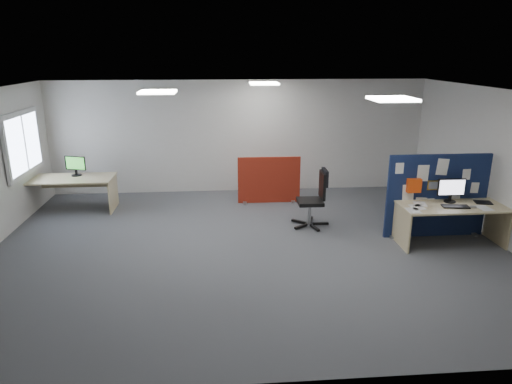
{
  "coord_description": "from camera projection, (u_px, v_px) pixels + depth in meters",
  "views": [
    {
      "loc": [
        -0.49,
        -7.44,
        3.31
      ],
      "look_at": [
        0.12,
        0.05,
        1.0
      ],
      "focal_mm": 32.0,
      "sensor_mm": 36.0,
      "label": 1
    }
  ],
  "objects": [
    {
      "name": "floor",
      "position": [
        249.0,
        247.0,
        8.1
      ],
      "size": [
        9.0,
        9.0,
        0.0
      ],
      "primitive_type": "plane",
      "color": "#4F5257",
      "rests_on": "ground"
    },
    {
      "name": "wall_front",
      "position": [
        273.0,
        266.0,
        4.37
      ],
      "size": [
        9.0,
        0.02,
        2.7
      ],
      "primitive_type": "cube",
      "color": "silver",
      "rests_on": "floor"
    },
    {
      "name": "mouse",
      "position": [
        473.0,
        207.0,
        7.89
      ],
      "size": [
        0.11,
        0.08,
        0.03
      ],
      "primitive_type": "cube",
      "rotation": [
        0.0,
        0.0,
        -0.26
      ],
      "color": "gray",
      "rests_on": "main_desk"
    },
    {
      "name": "ceiling",
      "position": [
        249.0,
        92.0,
        7.31
      ],
      "size": [
        9.0,
        7.0,
        0.02
      ],
      "primitive_type": "cube",
      "color": "white",
      "rests_on": "wall_back"
    },
    {
      "name": "ceiling_lights",
      "position": [
        265.0,
        90.0,
        7.98
      ],
      "size": [
        4.1,
        4.1,
        0.04
      ],
      "color": "white",
      "rests_on": "ceiling"
    },
    {
      "name": "wall_right",
      "position": [
        503.0,
        168.0,
        8.06
      ],
      "size": [
        0.02,
        7.0,
        2.7
      ],
      "primitive_type": "cube",
      "color": "silver",
      "rests_on": "floor"
    },
    {
      "name": "navy_divider",
      "position": [
        436.0,
        196.0,
        8.37
      ],
      "size": [
        1.9,
        0.3,
        1.56
      ],
      "color": "#111A3E",
      "rests_on": "floor"
    },
    {
      "name": "red_divider",
      "position": [
        269.0,
        180.0,
        10.36
      ],
      "size": [
        1.42,
        0.3,
        1.06
      ],
      "rotation": [
        0.0,
        0.0,
        -0.01
      ],
      "color": "maroon",
      "rests_on": "floor"
    },
    {
      "name": "main_desk",
      "position": [
        450.0,
        214.0,
        8.11
      ],
      "size": [
        1.83,
        0.82,
        0.73
      ],
      "color": "tan",
      "rests_on": "floor"
    },
    {
      "name": "monitor_main",
      "position": [
        451.0,
        189.0,
        8.13
      ],
      "size": [
        0.5,
        0.21,
        0.43
      ],
      "rotation": [
        0.0,
        0.0,
        -0.02
      ],
      "color": "black",
      "rests_on": "main_desk"
    },
    {
      "name": "window",
      "position": [
        23.0,
        143.0,
        9.2
      ],
      "size": [
        0.06,
        1.7,
        1.3
      ],
      "color": "white",
      "rests_on": "wall_left"
    },
    {
      "name": "wall_back",
      "position": [
        239.0,
        137.0,
        11.04
      ],
      "size": [
        9.0,
        0.02,
        2.7
      ],
      "primitive_type": "cube",
      "color": "silver",
      "rests_on": "floor"
    },
    {
      "name": "keyboard",
      "position": [
        455.0,
        206.0,
        7.93
      ],
      "size": [
        0.47,
        0.25,
        0.02
      ],
      "primitive_type": "cube",
      "rotation": [
        0.0,
        0.0,
        -0.15
      ],
      "color": "black",
      "rests_on": "main_desk"
    },
    {
      "name": "paper_tray",
      "position": [
        483.0,
        202.0,
        8.16
      ],
      "size": [
        0.32,
        0.28,
        0.01
      ],
      "primitive_type": "cube",
      "rotation": [
        0.0,
        0.0,
        -0.23
      ],
      "color": "black",
      "rests_on": "main_desk"
    },
    {
      "name": "second_desk",
      "position": [
        73.0,
        185.0,
        9.87
      ],
      "size": [
        1.77,
        0.88,
        0.73
      ],
      "color": "tan",
      "rests_on": "floor"
    },
    {
      "name": "desk_papers",
      "position": [
        434.0,
        207.0,
        7.91
      ],
      "size": [
        1.5,
        0.65,
        0.0
      ],
      "color": "white",
      "rests_on": "main_desk"
    },
    {
      "name": "office_chair",
      "position": [
        316.0,
        195.0,
        8.9
      ],
      "size": [
        0.72,
        0.75,
        1.13
      ],
      "rotation": [
        0.0,
        0.0,
        -0.02
      ],
      "color": "black",
      "rests_on": "floor"
    },
    {
      "name": "monitor_second",
      "position": [
        75.0,
        165.0,
        9.89
      ],
      "size": [
        0.47,
        0.22,
        0.43
      ],
      "rotation": [
        0.0,
        0.0,
        -0.31
      ],
      "color": "black",
      "rests_on": "second_desk"
    }
  ]
}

